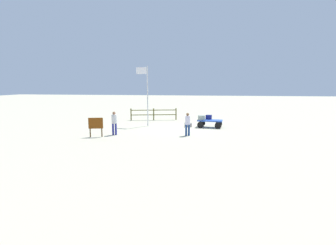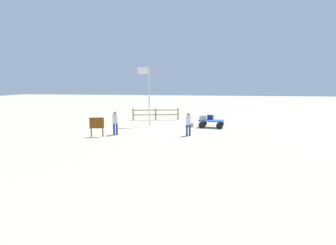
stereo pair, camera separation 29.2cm
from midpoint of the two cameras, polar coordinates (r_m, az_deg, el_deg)
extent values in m
plane|color=#B2AE92|center=(22.02, 1.25, -1.22)|extent=(120.00, 120.00, 0.00)
cube|color=blue|center=(22.50, 8.64, 0.42)|extent=(2.15, 1.20, 0.10)
cube|color=blue|center=(22.62, 6.17, 0.51)|extent=(0.18, 0.94, 0.10)
cylinder|color=black|center=(22.13, 6.63, -0.51)|extent=(0.55, 0.18, 0.54)
cylinder|color=black|center=(23.13, 6.98, -0.13)|extent=(0.55, 0.18, 0.54)
cylinder|color=black|center=(21.98, 10.34, -0.65)|extent=(0.55, 0.18, 0.54)
cylinder|color=black|center=(22.99, 10.53, -0.26)|extent=(0.55, 0.18, 0.54)
cube|color=navy|center=(22.90, 8.41, 1.16)|extent=(0.55, 0.49, 0.37)
cube|color=gray|center=(22.36, 6.85, 1.03)|extent=(0.59, 0.50, 0.38)
cube|color=gray|center=(22.66, 3.97, -0.54)|extent=(0.65, 0.50, 0.33)
cylinder|color=navy|center=(18.83, 4.08, -1.64)|extent=(0.14, 0.14, 0.81)
cylinder|color=navy|center=(18.80, 3.48, -1.64)|extent=(0.14, 0.14, 0.81)
cylinder|color=silver|center=(18.70, 3.80, 0.50)|extent=(0.42, 0.42, 0.61)
sphere|color=#90633F|center=(18.65, 3.81, 1.75)|extent=(0.21, 0.21, 0.21)
cylinder|color=navy|center=(19.43, -11.58, -1.41)|extent=(0.14, 0.14, 0.85)
cylinder|color=navy|center=(19.46, -12.16, -1.41)|extent=(0.14, 0.14, 0.85)
cylinder|color=silver|center=(19.34, -11.93, 0.74)|extent=(0.44, 0.44, 0.62)
sphere|color=#946448|center=(19.28, -11.97, 1.99)|extent=(0.23, 0.23, 0.23)
cylinder|color=silver|center=(22.93, -4.78, 5.61)|extent=(0.10, 0.10, 5.14)
cube|color=white|center=(23.05, -6.13, 11.04)|extent=(0.93, 0.18, 0.57)
cylinder|color=#4C3319|center=(18.96, -14.47, -2.14)|extent=(0.08, 0.08, 0.60)
cylinder|color=#4C3319|center=(19.09, -16.80, -2.16)|extent=(0.08, 0.08, 0.60)
cube|color=#71360D|center=(18.91, -15.72, -0.13)|extent=(0.97, 0.30, 0.75)
cylinder|color=brown|center=(26.96, 1.42, 1.84)|extent=(0.12, 0.12, 1.19)
cylinder|color=brown|center=(26.82, -3.41, 1.79)|extent=(0.12, 0.12, 1.19)
cylinder|color=brown|center=(26.87, -8.26, 1.73)|extent=(0.12, 0.12, 1.19)
cube|color=brown|center=(26.77, -3.42, 2.68)|extent=(4.45, 1.09, 0.08)
cube|color=brown|center=(26.83, -3.41, 1.66)|extent=(4.45, 1.09, 0.08)
camera|label=1|loc=(0.15, -90.53, -0.08)|focal=28.34mm
camera|label=2|loc=(0.15, 89.47, 0.08)|focal=28.34mm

